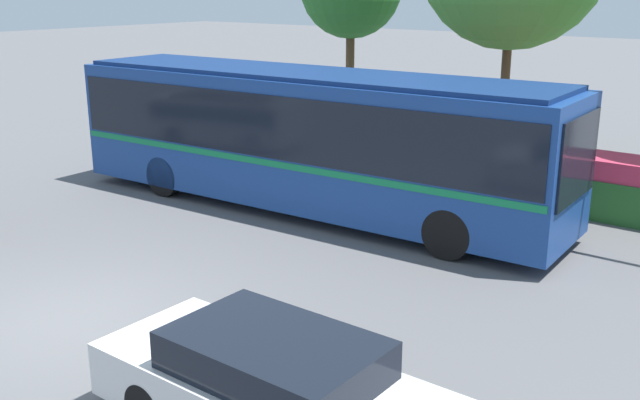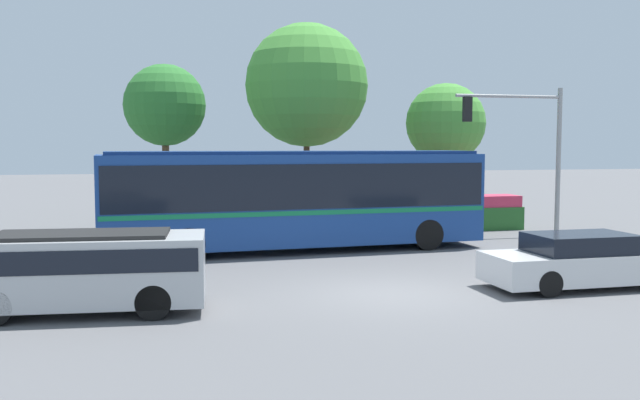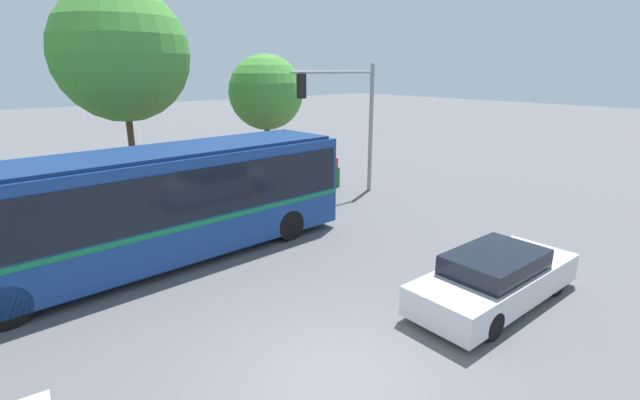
{
  "view_description": "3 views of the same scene",
  "coord_description": "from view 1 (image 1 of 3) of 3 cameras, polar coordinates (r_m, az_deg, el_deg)",
  "views": [
    {
      "loc": [
        9.47,
        -5.89,
        5.05
      ],
      "look_at": [
        2.52,
        3.11,
        1.7
      ],
      "focal_mm": 41.13,
      "sensor_mm": 36.0,
      "label": 1
    },
    {
      "loc": [
        -5.38,
        -14.74,
        3.39
      ],
      "look_at": [
        -0.89,
        3.4,
        1.91
      ],
      "focal_mm": 38.96,
      "sensor_mm": 36.0,
      "label": 2
    },
    {
      "loc": [
        -4.61,
        -5.13,
        5.32
      ],
      "look_at": [
        2.74,
        3.74,
        1.96
      ],
      "focal_mm": 25.31,
      "sensor_mm": 36.0,
      "label": 3
    }
  ],
  "objects": [
    {
      "name": "city_bus",
      "position": [
        16.79,
        -0.99,
        5.32
      ],
      "size": [
        12.32,
        3.22,
        3.2
      ],
      "rotation": [
        0.0,
        0.0,
        0.05
      ],
      "color": "navy",
      "rests_on": "ground"
    },
    {
      "name": "flowering_hedge",
      "position": [
        17.74,
        21.72,
        0.93
      ],
      "size": [
        8.44,
        1.29,
        1.36
      ],
      "color": "#286028",
      "rests_on": "ground"
    },
    {
      "name": "ground_plane",
      "position": [
        12.24,
        -18.79,
        -8.89
      ],
      "size": [
        140.0,
        140.0,
        0.0
      ],
      "primitive_type": "plane",
      "color": "#5B5B5E"
    },
    {
      "name": "sedan_foreground",
      "position": [
        8.57,
        -3.01,
        -14.77
      ],
      "size": [
        4.79,
        1.78,
        1.29
      ],
      "rotation": [
        0.0,
        0.0,
        0.0
      ],
      "color": "silver",
      "rests_on": "ground"
    }
  ]
}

